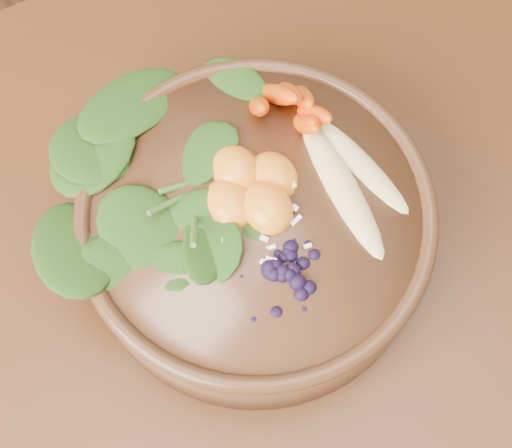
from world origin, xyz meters
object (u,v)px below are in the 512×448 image
object	(u,v)px
dining_table	(444,274)
banana_halves	(354,168)
kale_heap	(178,149)
stoneware_bowl	(256,229)
blueberry_pile	(285,267)
mandarin_cluster	(251,181)
carrot_cluster	(287,85)

from	to	relation	value
dining_table	banana_halves	xyz separation A→B (m)	(-0.09, 0.08, 0.19)
dining_table	kale_heap	xyz separation A→B (m)	(-0.21, 0.15, 0.19)
stoneware_bowl	blueberry_pile	world-z (taller)	blueberry_pile
dining_table	kale_heap	distance (m)	0.32
dining_table	kale_heap	bearing A→B (deg)	143.54
banana_halves	stoneware_bowl	bearing A→B (deg)	-177.26
kale_heap	mandarin_cluster	world-z (taller)	kale_heap
dining_table	stoneware_bowl	bearing A→B (deg)	153.53
kale_heap	blueberry_pile	world-z (taller)	kale_heap
dining_table	kale_heap	world-z (taller)	kale_heap
banana_halves	blueberry_pile	size ratio (longest dim) A/B	1.19
mandarin_cluster	blueberry_pile	world-z (taller)	blueberry_pile
stoneware_bowl	blueberry_pile	xyz separation A→B (m)	(-0.01, -0.06, 0.06)
kale_heap	banana_halves	size ratio (longest dim) A/B	1.19
blueberry_pile	stoneware_bowl	bearing A→B (deg)	83.24
banana_halves	kale_heap	bearing A→B (deg)	156.45
kale_heap	banana_halves	bearing A→B (deg)	-33.17
banana_halves	blueberry_pile	bearing A→B (deg)	-141.51
dining_table	stoneware_bowl	size ratio (longest dim) A/B	5.45
kale_heap	banana_halves	world-z (taller)	kale_heap
kale_heap	blueberry_pile	xyz separation A→B (m)	(0.03, -0.13, -0.00)
stoneware_bowl	carrot_cluster	size ratio (longest dim) A/B	3.62
kale_heap	carrot_cluster	size ratio (longest dim) A/B	2.38
blueberry_pile	carrot_cluster	bearing A→B (deg)	60.83
mandarin_cluster	kale_heap	bearing A→B (deg)	128.59
banana_halves	mandarin_cluster	world-z (taller)	mandarin_cluster
kale_heap	stoneware_bowl	bearing A→B (deg)	-62.76
blueberry_pile	mandarin_cluster	bearing A→B (deg)	81.11
dining_table	carrot_cluster	bearing A→B (deg)	124.92
dining_table	blueberry_pile	size ratio (longest dim) A/B	11.80
mandarin_cluster	stoneware_bowl	bearing A→B (deg)	-105.97
mandarin_cluster	blueberry_pile	distance (m)	0.08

